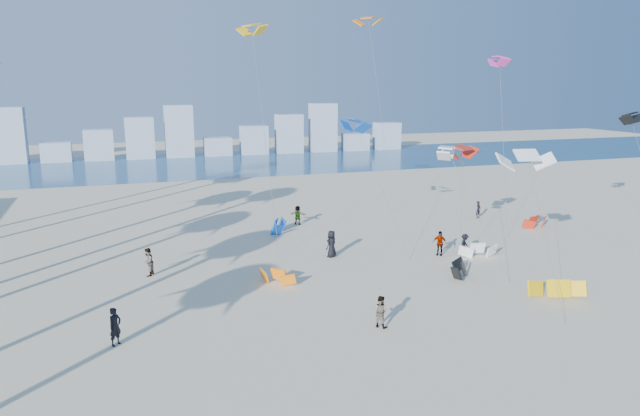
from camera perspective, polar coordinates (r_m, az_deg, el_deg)
name	(u,v)px	position (r m, az deg, el deg)	size (l,w,h in m)	color
ocean	(178,165)	(91.05, -13.38, 4.00)	(220.00, 220.00, 0.00)	navy
kitesurfer_near	(115,327)	(29.89, -18.93, -10.64)	(0.67, 0.44, 1.83)	black
kitesurfer_mid	(380,311)	(30.47, 5.76, -9.78)	(0.80, 0.62, 1.64)	gray
kitesurfers_far	(338,237)	(44.14, 1.74, -2.77)	(29.98, 14.02, 1.90)	black
grounded_kites	(432,253)	(42.07, 10.59, -4.27)	(26.83, 22.98, 1.06)	orange
flying_kites	(452,101)	(44.96, 12.44, 9.91)	(31.34, 33.13, 18.57)	white
distant_skyline	(163,139)	(100.52, -14.72, 6.42)	(85.00, 3.00, 8.40)	#9EADBF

